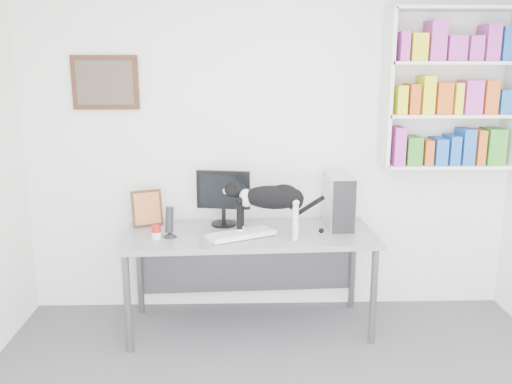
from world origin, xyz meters
TOP-DOWN VIEW (x-y plane):
  - room at (0.00, 0.00)m, footprint 4.01×4.01m
  - bookshelf at (1.40, 1.85)m, footprint 1.03×0.28m
  - wall_art at (-1.30, 1.97)m, footprint 0.52×0.04m
  - desk at (-0.17, 1.56)m, footprint 1.92×0.82m
  - monitor at (-0.38, 1.76)m, footprint 0.45×0.27m
  - keyboard at (-0.24, 1.45)m, footprint 0.54×0.40m
  - pc_tower at (0.52, 1.70)m, footprint 0.20×0.42m
  - speaker at (-0.77, 1.46)m, footprint 0.13×0.13m
  - leaning_print at (-0.98, 1.76)m, footprint 0.26×0.17m
  - soup_can at (-0.86, 1.42)m, footprint 0.08×0.08m
  - cat at (-0.03, 1.44)m, footprint 0.69×0.28m

SIDE VIEW (x-z plane):
  - desk at x=-0.17m, z-range 0.00..0.79m
  - keyboard at x=-0.24m, z-range 0.79..0.83m
  - soup_can at x=-0.86m, z-range 0.79..0.89m
  - speaker at x=-0.77m, z-range 0.79..1.03m
  - leaning_print at x=-0.98m, z-range 0.79..1.09m
  - cat at x=-0.03m, z-range 0.79..1.20m
  - pc_tower at x=0.52m, z-range 0.79..1.21m
  - monitor at x=-0.38m, z-range 0.79..1.24m
  - room at x=0.00m, z-range 0.00..2.70m
  - bookshelf at x=1.40m, z-range 1.23..2.47m
  - wall_art at x=-1.30m, z-range 1.69..2.11m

